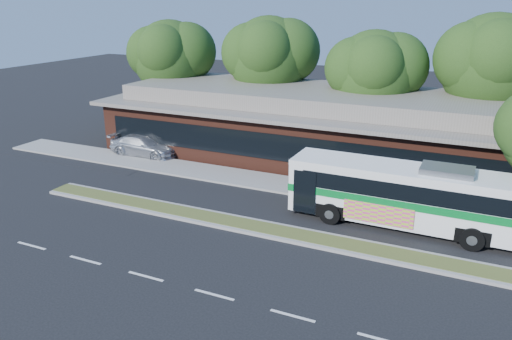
# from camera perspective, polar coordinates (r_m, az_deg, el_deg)

# --- Properties ---
(ground) EXTENTS (120.00, 120.00, 0.00)m
(ground) POSITION_cam_1_polar(r_m,az_deg,el_deg) (22.41, 1.54, -7.74)
(ground) COLOR black
(ground) RESTS_ON ground
(median_strip) EXTENTS (26.00, 1.10, 0.15)m
(median_strip) POSITION_cam_1_polar(r_m,az_deg,el_deg) (22.87, 2.14, -6.95)
(median_strip) COLOR #465624
(median_strip) RESTS_ON ground
(sidewalk) EXTENTS (44.00, 2.60, 0.12)m
(sidewalk) POSITION_cam_1_polar(r_m,az_deg,el_deg) (27.89, 6.75, -2.21)
(sidewalk) COLOR gray
(sidewalk) RESTS_ON ground
(parking_lot) EXTENTS (14.00, 12.00, 0.01)m
(parking_lot) POSITION_cam_1_polar(r_m,az_deg,el_deg) (39.71, -16.96, 3.43)
(parking_lot) COLOR black
(parking_lot) RESTS_ON ground
(plaza_building) EXTENTS (33.20, 11.20, 4.45)m
(plaza_building) POSITION_cam_1_polar(r_m,az_deg,el_deg) (33.33, 10.47, 4.85)
(plaza_building) COLOR #522619
(plaza_building) RESTS_ON ground
(tree_bg_a) EXTENTS (6.47, 5.80, 8.63)m
(tree_bg_a) POSITION_cam_1_polar(r_m,az_deg,el_deg) (40.58, -9.17, 12.77)
(tree_bg_a) COLOR black
(tree_bg_a) RESTS_ON ground
(tree_bg_b) EXTENTS (6.69, 6.00, 9.00)m
(tree_bg_b) POSITION_cam_1_polar(r_m,az_deg,el_deg) (37.66, 2.17, 12.95)
(tree_bg_b) COLOR black
(tree_bg_b) RESTS_ON ground
(tree_bg_c) EXTENTS (6.24, 5.60, 8.26)m
(tree_bg_c) POSITION_cam_1_polar(r_m,az_deg,el_deg) (34.46, 14.04, 10.94)
(tree_bg_c) COLOR black
(tree_bg_c) RESTS_ON ground
(tree_bg_d) EXTENTS (6.91, 6.20, 9.37)m
(tree_bg_d) POSITION_cam_1_polar(r_m,az_deg,el_deg) (34.77, 26.13, 11.05)
(tree_bg_d) COLOR black
(tree_bg_d) RESTS_ON ground
(transit_bus) EXTENTS (11.21, 2.73, 3.13)m
(transit_bus) POSITION_cam_1_polar(r_m,az_deg,el_deg) (23.75, 17.48, -2.46)
(transit_bus) COLOR white
(transit_bus) RESTS_ON ground
(sedan) EXTENTS (4.86, 2.05, 1.40)m
(sedan) POSITION_cam_1_polar(r_m,az_deg,el_deg) (34.54, -12.68, 2.74)
(sedan) COLOR silver
(sedan) RESTS_ON ground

